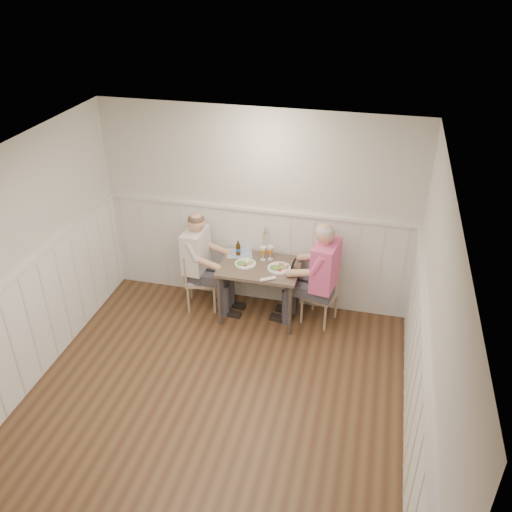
# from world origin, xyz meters

# --- Properties ---
(ground_plane) EXTENTS (4.50, 4.50, 0.00)m
(ground_plane) POSITION_xyz_m (0.00, 0.00, 0.00)
(ground_plane) COLOR #4A2F1C
(room_shell) EXTENTS (4.04, 4.54, 2.60)m
(room_shell) POSITION_xyz_m (0.00, 0.00, 1.52)
(room_shell) COLOR silver
(room_shell) RESTS_ON ground
(wainscot) EXTENTS (4.00, 4.49, 1.34)m
(wainscot) POSITION_xyz_m (0.00, 0.69, 0.69)
(wainscot) COLOR silver
(wainscot) RESTS_ON ground
(dining_table) EXTENTS (0.99, 0.70, 0.75)m
(dining_table) POSITION_xyz_m (0.13, 1.84, 0.65)
(dining_table) COLOR #4B423A
(dining_table) RESTS_ON ground
(chair_right) EXTENTS (0.48, 0.48, 0.80)m
(chair_right) POSITION_xyz_m (0.93, 1.90, 0.43)
(chair_right) COLOR #9C8A6A
(chair_right) RESTS_ON ground
(chair_left) EXTENTS (0.48, 0.48, 0.84)m
(chair_left) POSITION_xyz_m (-0.70, 1.87, 0.46)
(chair_left) COLOR #9C8A6A
(chair_left) RESTS_ON ground
(man_in_pink) EXTENTS (0.72, 0.51, 1.46)m
(man_in_pink) POSITION_xyz_m (0.90, 1.81, 0.61)
(man_in_pink) COLOR #3F3F47
(man_in_pink) RESTS_ON ground
(diner_cream) EXTENTS (0.65, 0.45, 1.38)m
(diner_cream) POSITION_xyz_m (-0.66, 1.86, 0.58)
(diner_cream) COLOR #3F3F47
(diner_cream) RESTS_ON ground
(plate_man) EXTENTS (0.29, 0.29, 0.07)m
(plate_man) POSITION_xyz_m (0.37, 1.82, 0.77)
(plate_man) COLOR white
(plate_man) RESTS_ON dining_table
(plate_diner) EXTENTS (0.26, 0.26, 0.07)m
(plate_diner) POSITION_xyz_m (-0.06, 1.82, 0.77)
(plate_diner) COLOR white
(plate_diner) RESTS_ON dining_table
(beer_glass_a) EXTENTS (0.07, 0.07, 0.19)m
(beer_glass_a) POSITION_xyz_m (0.22, 2.02, 0.88)
(beer_glass_a) COLOR silver
(beer_glass_a) RESTS_ON dining_table
(beer_glass_b) EXTENTS (0.08, 0.08, 0.19)m
(beer_glass_b) POSITION_xyz_m (0.14, 1.98, 0.88)
(beer_glass_b) COLOR silver
(beer_glass_b) RESTS_ON dining_table
(beer_bottle) EXTENTS (0.06, 0.06, 0.21)m
(beer_bottle) POSITION_xyz_m (-0.20, 2.03, 0.84)
(beer_bottle) COLOR #311F08
(beer_bottle) RESTS_ON dining_table
(rolled_napkin) EXTENTS (0.18, 0.14, 0.04)m
(rolled_napkin) POSITION_xyz_m (0.30, 1.53, 0.77)
(rolled_napkin) COLOR white
(rolled_napkin) RESTS_ON dining_table
(grass_vase) EXTENTS (0.05, 0.05, 0.42)m
(grass_vase) POSITION_xyz_m (0.10, 2.12, 0.94)
(grass_vase) COLOR silver
(grass_vase) RESTS_ON dining_table
(gingham_mat) EXTENTS (0.38, 0.34, 0.01)m
(gingham_mat) POSITION_xyz_m (-0.19, 2.07, 0.75)
(gingham_mat) COLOR #4F6EAC
(gingham_mat) RESTS_ON dining_table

